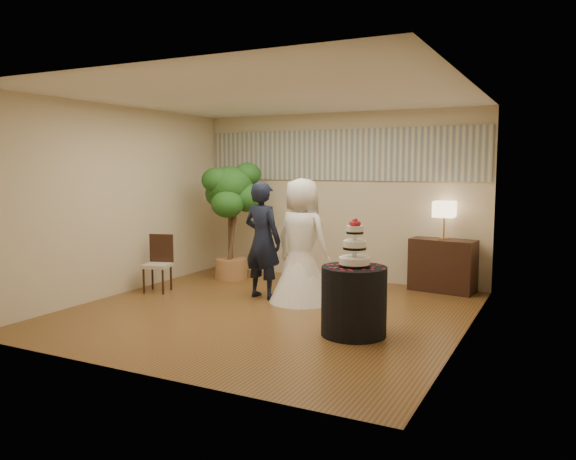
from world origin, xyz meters
The scene contains 15 objects.
floor centered at (0.00, 0.00, 0.00)m, with size 5.00×5.00×0.00m, color brown.
ceiling centered at (0.00, 0.00, 2.80)m, with size 5.00×5.00×0.00m, color white.
wall_back centered at (0.00, 2.50, 1.40)m, with size 5.00×0.06×2.80m, color beige.
wall_front centered at (0.00, -2.50, 1.40)m, with size 5.00×0.06×2.80m, color beige.
wall_left centered at (-2.50, 0.00, 1.40)m, with size 0.06×5.00×2.80m, color beige.
wall_right centered at (2.50, 0.00, 1.40)m, with size 0.06×5.00×2.80m, color beige.
mural_border centered at (0.00, 2.48, 2.10)m, with size 4.90×0.02×0.85m, color #A3A494.
groom centered at (-0.44, 0.66, 0.85)m, with size 0.62×0.41×1.69m, color black.
bride centered at (0.16, 0.71, 0.87)m, with size 0.92×0.92×1.75m, color white.
cake_table centered at (1.37, -0.47, 0.39)m, with size 0.74×0.74×0.79m, color black.
wedding_cake centered at (1.37, -0.47, 1.06)m, with size 0.35×0.35×0.55m, color white, non-canonical shape.
console centered at (1.81, 2.27, 0.40)m, with size 0.97×0.43×0.81m, color black.
table_lamp centered at (1.81, 2.27, 1.10)m, with size 0.31×0.31×0.58m, color beige, non-canonical shape.
ficus_tree centered at (-1.62, 1.65, 1.01)m, with size 0.96×0.96×2.02m, color #21571B, non-canonical shape.
side_chair centered at (-2.08, 0.28, 0.43)m, with size 0.40×0.42×0.87m, color black, non-canonical shape.
Camera 1 is at (3.50, -6.35, 1.90)m, focal length 35.00 mm.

